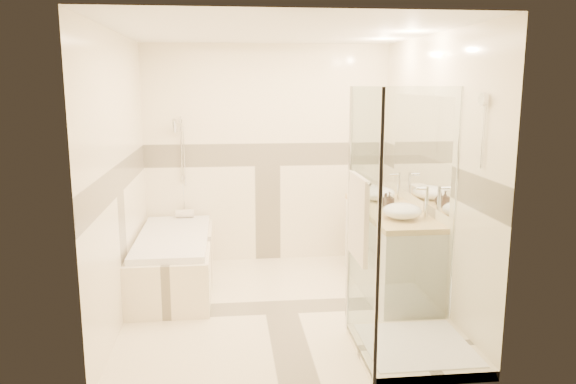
{
  "coord_description": "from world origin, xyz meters",
  "views": [
    {
      "loc": [
        -0.48,
        -4.93,
        2.06
      ],
      "look_at": [
        0.1,
        0.25,
        1.05
      ],
      "focal_mm": 35.0,
      "sensor_mm": 36.0,
      "label": 1
    }
  ],
  "objects": [
    {
      "name": "faucet_far",
      "position": [
        1.32,
        -0.11,
        1.02
      ],
      "size": [
        0.12,
        0.03,
        0.3
      ],
      "color": "silver",
      "rests_on": "vanity"
    },
    {
      "name": "vessel_sink_far",
      "position": [
        1.1,
        -0.11,
        0.92
      ],
      "size": [
        0.36,
        0.36,
        0.14
      ],
      "primitive_type": "ellipsoid",
      "color": "white",
      "rests_on": "vanity"
    },
    {
      "name": "shower_enclosure",
      "position": [
        0.83,
        -0.97,
        0.51
      ],
      "size": [
        0.96,
        0.93,
        2.04
      ],
      "color": "#FFEFCB",
      "rests_on": "ground"
    },
    {
      "name": "faucet_near",
      "position": [
        1.32,
        0.72,
        1.02
      ],
      "size": [
        0.12,
        0.03,
        0.29
      ],
      "color": "silver",
      "rests_on": "vanity"
    },
    {
      "name": "vessel_sink_near",
      "position": [
        1.1,
        0.72,
        0.92
      ],
      "size": [
        0.36,
        0.36,
        0.15
      ],
      "primitive_type": "ellipsoid",
      "color": "white",
      "rests_on": "vanity"
    },
    {
      "name": "amenity_bottle_b",
      "position": [
        1.1,
        0.43,
        0.92
      ],
      "size": [
        0.12,
        0.12,
        0.13
      ],
      "primitive_type": "imported",
      "rotation": [
        0.0,
        0.0,
        0.2
      ],
      "color": "black",
      "rests_on": "vanity"
    },
    {
      "name": "vanity",
      "position": [
        1.12,
        0.3,
        0.43
      ],
      "size": [
        0.58,
        1.62,
        0.85
      ],
      "color": "white",
      "rests_on": "ground"
    },
    {
      "name": "rolled_towel",
      "position": [
        -0.96,
        1.37,
        0.61
      ],
      "size": [
        0.2,
        0.09,
        0.09
      ],
      "primitive_type": "cylinder",
      "rotation": [
        0.0,
        1.57,
        0.0
      ],
      "color": "white",
      "rests_on": "bathtub"
    },
    {
      "name": "bathtub",
      "position": [
        -1.02,
        0.65,
        0.31
      ],
      "size": [
        0.75,
        1.7,
        0.56
      ],
      "color": "#FFEFCB",
      "rests_on": "ground"
    },
    {
      "name": "room",
      "position": [
        0.06,
        0.01,
        1.26
      ],
      "size": [
        2.82,
        3.02,
        2.52
      ],
      "color": "#FDEEC9",
      "rests_on": "ground"
    },
    {
      "name": "folded_towels",
      "position": [
        1.1,
        1.02,
        0.89
      ],
      "size": [
        0.17,
        0.28,
        0.09
      ],
      "primitive_type": "cube",
      "rotation": [
        0.0,
        0.0,
        -0.03
      ],
      "color": "white",
      "rests_on": "vanity"
    },
    {
      "name": "amenity_bottle_a",
      "position": [
        1.1,
        0.3,
        0.93
      ],
      "size": [
        0.08,
        0.08,
        0.17
      ],
      "primitive_type": "imported",
      "rotation": [
        0.0,
        0.0,
        0.09
      ],
      "color": "black",
      "rests_on": "vanity"
    }
  ]
}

